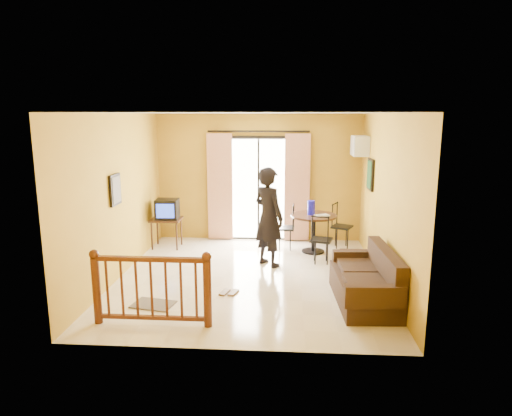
# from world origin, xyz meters

# --- Properties ---
(ground) EXTENTS (5.00, 5.00, 0.00)m
(ground) POSITION_xyz_m (0.00, 0.00, 0.00)
(ground) COLOR beige
(ground) RESTS_ON ground
(room_shell) EXTENTS (5.00, 5.00, 5.00)m
(room_shell) POSITION_xyz_m (0.00, 0.00, 1.70)
(room_shell) COLOR white
(room_shell) RESTS_ON ground
(balcony_door) EXTENTS (2.25, 0.14, 2.46)m
(balcony_door) POSITION_xyz_m (0.00, 2.43, 1.19)
(balcony_door) COLOR black
(balcony_door) RESTS_ON ground
(tv_table) EXTENTS (0.63, 0.52, 0.63)m
(tv_table) POSITION_xyz_m (-1.90, 1.70, 0.55)
(tv_table) COLOR black
(tv_table) RESTS_ON ground
(television) EXTENTS (0.48, 0.44, 0.41)m
(television) POSITION_xyz_m (-1.87, 1.70, 0.83)
(television) COLOR black
(television) RESTS_ON tv_table
(picture_left) EXTENTS (0.05, 0.42, 0.52)m
(picture_left) POSITION_xyz_m (-2.22, -0.20, 1.55)
(picture_left) COLOR black
(picture_left) RESTS_ON room_shell
(dining_table) EXTENTS (0.94, 0.94, 0.78)m
(dining_table) POSITION_xyz_m (1.18, 1.58, 0.62)
(dining_table) COLOR black
(dining_table) RESTS_ON ground
(water_jug) EXTENTS (0.16, 0.16, 0.29)m
(water_jug) POSITION_xyz_m (1.12, 1.57, 0.93)
(water_jug) COLOR #1816D0
(water_jug) RESTS_ON dining_table
(serving_tray) EXTENTS (0.33, 0.28, 0.02)m
(serving_tray) POSITION_xyz_m (1.33, 1.48, 0.79)
(serving_tray) COLOR beige
(serving_tray) RESTS_ON dining_table
(dining_chairs) EXTENTS (1.68, 1.58, 0.95)m
(dining_chairs) POSITION_xyz_m (1.23, 1.53, 0.00)
(dining_chairs) COLOR black
(dining_chairs) RESTS_ON ground
(air_conditioner) EXTENTS (0.31, 0.60, 0.40)m
(air_conditioner) POSITION_xyz_m (2.09, 1.95, 2.15)
(air_conditioner) COLOR silver
(air_conditioner) RESTS_ON room_shell
(botanical_print) EXTENTS (0.05, 0.50, 0.60)m
(botanical_print) POSITION_xyz_m (2.22, 1.30, 1.65)
(botanical_print) COLOR black
(botanical_print) RESTS_ON room_shell
(coffee_table) EXTENTS (0.51, 0.92, 0.41)m
(coffee_table) POSITION_xyz_m (1.85, 0.03, 0.27)
(coffee_table) COLOR black
(coffee_table) RESTS_ON ground
(bowl) EXTENTS (0.25, 0.25, 0.07)m
(bowl) POSITION_xyz_m (1.85, 0.14, 0.44)
(bowl) COLOR brown
(bowl) RESTS_ON coffee_table
(sofa) EXTENTS (0.89, 1.77, 0.83)m
(sofa) POSITION_xyz_m (1.85, -0.96, 0.31)
(sofa) COLOR black
(sofa) RESTS_ON ground
(standing_person) EXTENTS (0.79, 0.79, 1.85)m
(standing_person) POSITION_xyz_m (0.30, 0.69, 0.92)
(standing_person) COLOR black
(standing_person) RESTS_ON ground
(stair_balustrade) EXTENTS (1.63, 0.13, 1.04)m
(stair_balustrade) POSITION_xyz_m (-1.15, -1.90, 0.56)
(stair_balustrade) COLOR #471E0F
(stair_balustrade) RESTS_ON ground
(doormat) EXTENTS (0.67, 0.51, 0.02)m
(doormat) POSITION_xyz_m (-1.33, -1.27, 0.01)
(doormat) COLOR #5A5248
(doormat) RESTS_ON ground
(sandals) EXTENTS (0.31, 0.27, 0.03)m
(sandals) POSITION_xyz_m (-0.27, -0.75, 0.01)
(sandals) COLOR brown
(sandals) RESTS_ON ground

